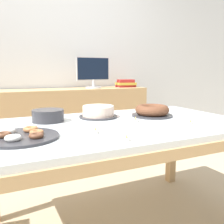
% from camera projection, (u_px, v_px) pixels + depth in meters
% --- Properties ---
extents(wall_back, '(8.00, 0.10, 2.60)m').
position_uv_depth(wall_back, '(56.00, 53.00, 3.11)').
color(wall_back, silver).
rests_on(wall_back, ground).
extents(dining_table, '(1.70, 1.01, 0.74)m').
position_uv_depth(dining_table, '(120.00, 135.00, 1.64)').
color(dining_table, silver).
rests_on(dining_table, ground).
extents(sideboard, '(2.04, 0.44, 0.87)m').
position_uv_depth(sideboard, '(64.00, 125.00, 2.99)').
color(sideboard, tan).
rests_on(sideboard, ground).
extents(computer_monitor, '(0.42, 0.20, 0.38)m').
position_uv_depth(computer_monitor, '(93.00, 73.00, 3.05)').
color(computer_monitor, silver).
rests_on(computer_monitor, sideboard).
extents(book_stack, '(0.26, 0.21, 0.10)m').
position_uv_depth(book_stack, '(126.00, 83.00, 3.26)').
color(book_stack, maroon).
rests_on(book_stack, sideboard).
extents(cake_chocolate_round, '(0.28, 0.28, 0.09)m').
position_uv_depth(cake_chocolate_round, '(98.00, 112.00, 1.81)').
color(cake_chocolate_round, '#333338').
rests_on(cake_chocolate_round, dining_table).
extents(cake_golden_bundt, '(0.30, 0.30, 0.08)m').
position_uv_depth(cake_golden_bundt, '(152.00, 111.00, 1.86)').
color(cake_golden_bundt, '#333338').
rests_on(cake_golden_bundt, dining_table).
extents(pastry_platter, '(0.37, 0.37, 0.04)m').
position_uv_depth(pastry_platter, '(21.00, 136.00, 1.25)').
color(pastry_platter, '#333338').
rests_on(pastry_platter, dining_table).
extents(plate_stack, '(0.21, 0.21, 0.08)m').
position_uv_depth(plate_stack, '(48.00, 116.00, 1.66)').
color(plate_stack, '#333338').
rests_on(plate_stack, dining_table).
extents(tealight_centre, '(0.04, 0.04, 0.04)m').
position_uv_depth(tealight_centre, '(127.00, 139.00, 1.20)').
color(tealight_centre, silver).
rests_on(tealight_centre, dining_table).
extents(tealight_right_edge, '(0.04, 0.04, 0.04)m').
position_uv_depth(tealight_right_edge, '(95.00, 131.00, 1.35)').
color(tealight_right_edge, silver).
rests_on(tealight_right_edge, dining_table).
extents(tealight_near_front, '(0.04, 0.04, 0.04)m').
position_uv_depth(tealight_near_front, '(136.00, 121.00, 1.65)').
color(tealight_near_front, silver).
rests_on(tealight_near_front, dining_table).
extents(tealight_left_edge, '(0.04, 0.04, 0.04)m').
position_uv_depth(tealight_left_edge, '(190.00, 123.00, 1.57)').
color(tealight_left_edge, silver).
rests_on(tealight_left_edge, dining_table).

